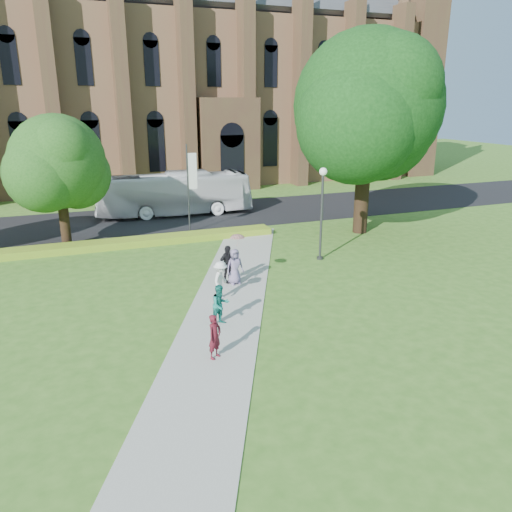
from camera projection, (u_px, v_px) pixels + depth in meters
name	position (u px, v px, depth m)	size (l,w,h in m)	color
ground	(232.00, 325.00, 20.32)	(160.00, 160.00, 0.00)	#39691F
road	(149.00, 220.00, 38.12)	(160.00, 10.00, 0.02)	black
footpath	(224.00, 315.00, 21.20)	(3.20, 30.00, 0.04)	#B2B2A8
flower_hedge	(135.00, 242.00, 31.32)	(18.00, 1.40, 0.45)	gold
cathedral	(202.00, 60.00, 55.26)	(52.60, 18.25, 28.00)	brown
streetlamp	(322.00, 203.00, 27.70)	(0.44, 0.44, 5.24)	#38383D
large_tree	(367.00, 106.00, 32.08)	(9.60, 9.60, 13.20)	#332114
street_tree_1	(58.00, 162.00, 29.61)	(5.60, 5.60, 8.05)	#332114
banner_pole_0	(190.00, 183.00, 33.57)	(0.70, 0.10, 6.00)	#38383D
tour_coach	(174.00, 194.00, 39.30)	(2.84, 12.13, 3.38)	silver
pedestrian_0	(215.00, 337.00, 17.40)	(0.59, 0.39, 1.62)	#53131E
pedestrian_1	(220.00, 305.00, 20.02)	(0.82, 0.64, 1.69)	#167165
pedestrian_2	(221.00, 280.00, 22.62)	(1.15, 0.66, 1.79)	silver
pedestrian_3	(227.00, 264.00, 24.67)	(1.11, 0.46, 1.90)	black
pedestrian_4	(235.00, 267.00, 24.50)	(0.87, 0.57, 1.78)	slate
parasol	(237.00, 242.00, 24.29)	(0.71, 0.71, 0.62)	#CC9094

